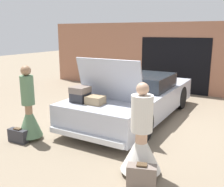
% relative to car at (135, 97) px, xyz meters
% --- Properties ---
extents(ground_plane, '(40.00, 40.00, 0.00)m').
position_rel_car_xyz_m(ground_plane, '(0.00, -0.01, -0.58)').
color(ground_plane, '#7F705B').
extents(garage_wall_back, '(12.00, 0.14, 2.80)m').
position_rel_car_xyz_m(garage_wall_back, '(0.00, 3.72, 0.81)').
color(garage_wall_back, '#9E664C').
rests_on(garage_wall_back, ground_plane).
extents(car, '(2.01, 5.03, 1.84)m').
position_rel_car_xyz_m(car, '(0.00, 0.00, 0.00)').
color(car, '#B2B7C6').
rests_on(car, ground_plane).
extents(person_left, '(0.56, 0.56, 1.72)m').
position_rel_car_xyz_m(person_left, '(-1.41, -2.70, 0.04)').
color(person_left, '#997051').
rests_on(person_left, ground_plane).
extents(person_right, '(0.71, 0.71, 1.63)m').
position_rel_car_xyz_m(person_right, '(1.41, -2.82, -0.00)').
color(person_right, tan).
rests_on(person_right, ground_plane).
extents(suitcase_beside_left_person, '(0.48, 0.20, 0.33)m').
position_rel_car_xyz_m(suitcase_beside_left_person, '(-1.52, -2.96, -0.43)').
color(suitcase_beside_left_person, '#2D2D33').
rests_on(suitcase_beside_left_person, ground_plane).
extents(suitcase_beside_right_person, '(0.51, 0.34, 0.41)m').
position_rel_car_xyz_m(suitcase_beside_right_person, '(1.60, -3.20, -0.39)').
color(suitcase_beside_right_person, '#75665B').
rests_on(suitcase_beside_right_person, ground_plane).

